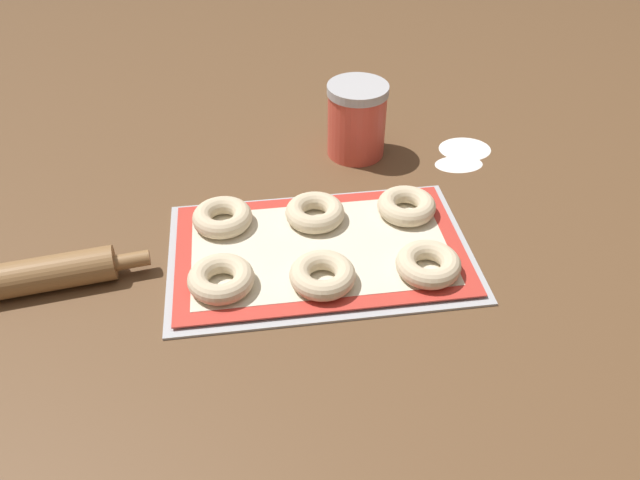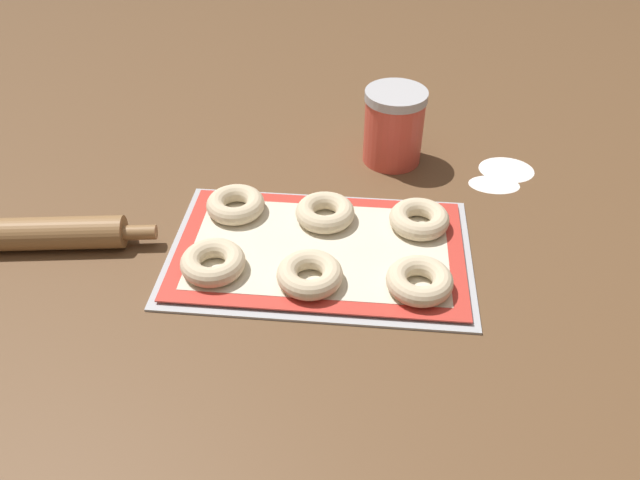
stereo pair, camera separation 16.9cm
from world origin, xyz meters
name	(u,v)px [view 2 (the right image)]	position (x,y,z in m)	size (l,w,h in m)	color
ground_plane	(329,257)	(0.00, 0.00, 0.00)	(2.80, 2.80, 0.00)	brown
baking_tray	(320,251)	(-0.01, 0.01, 0.00)	(0.46, 0.29, 0.01)	#B2B5BA
baking_mat	(320,248)	(-0.01, 0.01, 0.01)	(0.44, 0.27, 0.00)	red
bagel_front_left	(213,262)	(-0.17, -0.06, 0.03)	(0.10, 0.10, 0.03)	beige
bagel_front_center	(310,274)	(-0.02, -0.07, 0.03)	(0.10, 0.10, 0.03)	beige
bagel_front_right	(420,281)	(0.13, -0.07, 0.03)	(0.10, 0.10, 0.03)	beige
bagel_back_left	(236,204)	(-0.16, 0.09, 0.03)	(0.10, 0.10, 0.03)	beige
bagel_back_center	(325,212)	(-0.01, 0.08, 0.03)	(0.10, 0.10, 0.03)	beige
bagel_back_right	(419,219)	(0.14, 0.07, 0.03)	(0.10, 0.10, 0.03)	beige
flour_canister	(394,126)	(0.09, 0.29, 0.07)	(0.11, 0.11, 0.14)	#DB4C3D
rolling_pin	(12,234)	(-0.49, -0.02, 0.03)	(0.44, 0.10, 0.05)	olive
flour_patch_near	(507,169)	(0.30, 0.27, 0.00)	(0.10, 0.09, 0.00)	white
flour_patch_far	(494,184)	(0.28, 0.22, 0.00)	(0.09, 0.06, 0.00)	white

